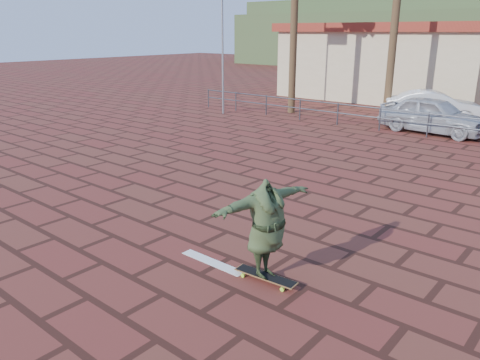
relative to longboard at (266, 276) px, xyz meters
name	(u,v)px	position (x,y,z in m)	size (l,w,h in m)	color
ground	(227,232)	(-1.85, 1.11, -0.09)	(120.00, 120.00, 0.00)	#5F2B1F
paint_stripe	(213,262)	(-1.15, -0.09, -0.09)	(1.40, 0.22, 0.01)	white
guardrail	(428,120)	(-1.85, 13.11, 0.59)	(24.06, 0.06, 1.00)	#47494F
flagpole	(224,18)	(-11.73, 12.11, 4.55)	(1.30, 0.10, 8.00)	gray
building_west	(390,61)	(-7.85, 23.11, 2.19)	(12.60, 7.60, 4.50)	beige
hill_back	(380,31)	(-23.85, 57.11, 3.91)	(35.00, 14.00, 8.00)	#384C28
longboard	(266,276)	(0.00, 0.00, 0.00)	(1.15, 0.34, 0.11)	olive
skateboarder	(267,229)	(0.00, 0.00, 0.87)	(2.10, 0.57, 1.71)	#3A4B28
car_silver	(433,115)	(-2.01, 14.11, 0.65)	(1.75, 4.36, 1.48)	#ADB0B4
car_white	(434,106)	(-2.85, 16.71, 0.62)	(1.50, 4.30, 1.42)	silver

